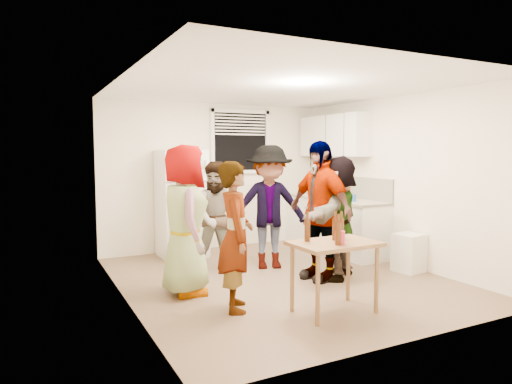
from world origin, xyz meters
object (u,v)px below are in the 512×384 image
beer_bottle_counter (349,201)px  blue_cup (353,201)px  beer_bottle_table (341,239)px  kettle (326,197)px  red_cup (340,244)px  guest_back_left (219,272)px  wine_bottle (310,194)px  serving_table (334,312)px  trash_bin (409,254)px  guest_stripe (236,309)px  guest_grey (186,293)px  guest_back_right (269,267)px  guest_black (318,279)px  refrigerator (181,204)px  guest_orange (337,277)px

beer_bottle_counter → blue_cup: 0.12m
beer_bottle_counter → beer_bottle_table: 2.44m
kettle → red_cup: kettle is taller
red_cup → guest_back_left: 2.30m
blue_cup → guest_back_left: size_ratio=0.07×
wine_bottle → serving_table: 3.90m
wine_bottle → trash_bin: wine_bottle is taller
wine_bottle → guest_stripe: (-2.76, -2.75, -0.90)m
red_cup → guest_stripe: (-0.86, 0.66, -0.75)m
beer_bottle_counter → guest_grey: bearing=-167.5°
kettle → guest_back_right: size_ratio=0.12×
guest_grey → guest_black: 1.77m
wine_bottle → red_cup: size_ratio=2.30×
blue_cup → guest_back_right: 1.71m
red_cup → blue_cup: bearing=48.2°
refrigerator → serving_table: size_ratio=1.92×
wine_bottle → blue_cup: (-0.15, -1.45, 0.00)m
blue_cup → red_cup: bearing=-131.8°
guest_stripe → guest_orange: 1.80m
refrigerator → trash_bin: (2.54, -2.37, -0.60)m
red_cup → kettle: bearing=56.7°
wine_bottle → guest_stripe: wine_bottle is taller
trash_bin → guest_back_right: size_ratio=0.30×
refrigerator → guest_black: size_ratio=0.93×
trash_bin → wine_bottle: bearing=91.0°
trash_bin → blue_cup: bearing=100.9°
red_cup → guest_orange: (0.87, 1.17, -0.75)m
guest_grey → guest_orange: 2.04m
beer_bottle_table → guest_grey: size_ratio=0.12×
trash_bin → kettle: bearing=94.6°
guest_stripe → guest_back_left: guest_back_left is taller
refrigerator → guest_orange: 2.74m
refrigerator → serving_table: 3.38m
refrigerator → guest_back_right: size_ratio=0.96×
trash_bin → red_cup: 2.23m
beer_bottle_table → trash_bin: bearing=23.0°
serving_table → guest_orange: bearing=51.5°
wine_bottle → beer_bottle_table: bearing=-118.4°
trash_bin → refrigerator: bearing=137.1°
guest_stripe → guest_orange: bearing=-53.3°
guest_back_right → guest_back_left: bearing=-167.8°
guest_stripe → guest_black: 1.56m
guest_grey → guest_back_left: 1.00m
trash_bin → serving_table: bearing=-156.1°
refrigerator → beer_bottle_table: (0.77, -3.11, -0.10)m
trash_bin → serving_table: trash_bin is taller
serving_table → beer_bottle_table: size_ratio=4.03×
refrigerator → wine_bottle: 2.50m
beer_bottle_counter → red_cup: size_ratio=1.66×
refrigerator → guest_back_right: (0.90, -1.29, -0.85)m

